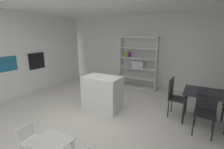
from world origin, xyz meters
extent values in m
plane|color=beige|center=(0.00, 0.00, 0.00)|extent=(10.34, 10.34, 0.00)
cube|color=silver|center=(0.00, 3.20, 1.38)|extent=(7.50, 0.06, 2.76)
cube|color=white|center=(-3.38, 0.00, 1.38)|extent=(0.63, 5.83, 2.76)
cube|color=#1E6084|center=(-3.06, -0.50, 1.17)|extent=(0.01, 0.90, 0.46)
cube|color=black|center=(-3.04, 0.66, 1.12)|extent=(0.04, 0.60, 0.57)
cylinder|color=#B7BABC|center=(-3.08, 0.66, 1.36)|extent=(0.02, 0.48, 0.02)
cube|color=white|center=(-0.19, 0.54, 0.47)|extent=(1.02, 0.61, 0.93)
cube|color=white|center=(-0.68, 2.78, 0.97)|extent=(0.02, 0.36, 1.95)
cube|color=white|center=(0.73, 2.78, 0.97)|extent=(0.02, 0.36, 1.95)
cube|color=white|center=(0.03, 2.78, 1.94)|extent=(1.43, 0.36, 0.02)
cube|color=white|center=(0.03, 2.78, 0.01)|extent=(1.43, 0.36, 0.02)
cube|color=white|center=(0.03, 2.78, 0.40)|extent=(1.38, 0.36, 0.02)
cube|color=white|center=(0.03, 2.78, 0.78)|extent=(1.38, 0.36, 0.02)
cube|color=white|center=(0.03, 2.78, 1.17)|extent=(1.38, 0.36, 0.02)
cube|color=white|center=(0.03, 2.78, 1.55)|extent=(1.38, 0.36, 0.02)
cube|color=#338E4C|center=(-0.47, 2.78, 1.27)|extent=(0.04, 0.30, 0.20)
cube|color=gold|center=(-0.41, 2.78, 1.30)|extent=(0.04, 0.30, 0.24)
cube|color=#8E4793|center=(-0.37, 2.78, 1.28)|extent=(0.03, 0.30, 0.21)
cube|color=#B7BABC|center=(0.03, 2.78, 0.93)|extent=(0.44, 0.32, 0.26)
cube|color=silver|center=(0.26, -1.61, 0.48)|extent=(0.58, 0.47, 0.03)
cube|color=silver|center=(0.01, -1.41, 0.24)|extent=(0.04, 0.04, 0.47)
cube|color=white|center=(-0.22, -1.61, 0.33)|extent=(0.32, 0.32, 0.02)
cube|color=white|center=(-0.35, -1.62, 0.45)|extent=(0.05, 0.30, 0.23)
cube|color=white|center=(-0.10, -1.48, 0.16)|extent=(0.03, 0.03, 0.31)
cube|color=white|center=(-0.35, -1.50, 0.16)|extent=(0.03, 0.03, 0.31)
cube|color=#232328|center=(2.29, 1.11, 0.74)|extent=(0.94, 0.80, 0.03)
cylinder|color=#232328|center=(1.88, 0.77, 0.36)|extent=(0.04, 0.04, 0.73)
cylinder|color=#232328|center=(1.88, 1.45, 0.36)|extent=(0.04, 0.04, 0.73)
cylinder|color=#232328|center=(2.71, 1.45, 0.36)|extent=(0.04, 0.04, 0.73)
cube|color=#232328|center=(2.29, 0.59, 0.46)|extent=(0.43, 0.48, 0.03)
cube|color=#232328|center=(2.31, 0.80, 0.70)|extent=(0.41, 0.05, 0.45)
cylinder|color=#232328|center=(2.11, 0.40, 0.22)|extent=(0.03, 0.03, 0.45)
cylinder|color=#232328|center=(2.46, 0.38, 0.22)|extent=(0.03, 0.03, 0.45)
cylinder|color=#232328|center=(2.13, 0.79, 0.22)|extent=(0.03, 0.03, 0.45)
cylinder|color=#232328|center=(2.48, 0.77, 0.22)|extent=(0.03, 0.03, 0.45)
cylinder|color=#232328|center=(2.67, 1.27, 0.23)|extent=(0.03, 0.03, 0.45)
cube|color=#232328|center=(1.70, 1.11, 0.47)|extent=(0.43, 0.46, 0.03)
cube|color=#232328|center=(1.52, 1.12, 0.73)|extent=(0.06, 0.44, 0.49)
cylinder|color=#232328|center=(1.86, 0.91, 0.23)|extent=(0.03, 0.03, 0.46)
cylinder|color=#232328|center=(1.89, 1.28, 0.23)|extent=(0.03, 0.03, 0.46)
cylinder|color=#232328|center=(1.52, 0.93, 0.23)|extent=(0.03, 0.03, 0.46)
cylinder|color=#232328|center=(1.54, 1.30, 0.23)|extent=(0.03, 0.03, 0.46)
camera|label=1|loc=(2.09, -2.97, 2.05)|focal=25.65mm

